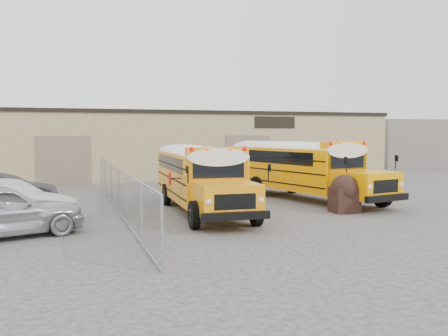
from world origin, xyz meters
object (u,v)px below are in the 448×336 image
object	(u,v)px
school_bus_left	(176,164)
tarp_bundle	(344,193)
car_white	(8,200)
school_bus_right	(235,160)
car_dark	(3,191)

from	to	relation	value
school_bus_left	tarp_bundle	xyz separation A→B (m)	(5.08, -7.83, -0.78)
car_white	school_bus_left	bearing A→B (deg)	-29.95
school_bus_right	car_dark	distance (m)	12.75
school_bus_left	car_white	bearing A→B (deg)	-142.07
school_bus_right	tarp_bundle	xyz separation A→B (m)	(1.08, -10.03, -0.85)
tarp_bundle	car_dark	bearing A→B (deg)	156.43
school_bus_left	car_white	xyz separation A→B (m)	(-7.43, -5.79, -0.80)
school_bus_left	school_bus_right	world-z (taller)	school_bus_right
tarp_bundle	car_dark	world-z (taller)	tarp_bundle
tarp_bundle	car_white	xyz separation A→B (m)	(-12.50, 2.04, -0.02)
school_bus_right	car_dark	size ratio (longest dim) A/B	2.28
school_bus_left	car_dark	world-z (taller)	school_bus_left
tarp_bundle	car_white	size ratio (longest dim) A/B	0.29
school_bus_left	school_bus_right	xyz separation A→B (m)	(3.99, 2.19, 0.07)
school_bus_left	tarp_bundle	size ratio (longest dim) A/B	6.13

